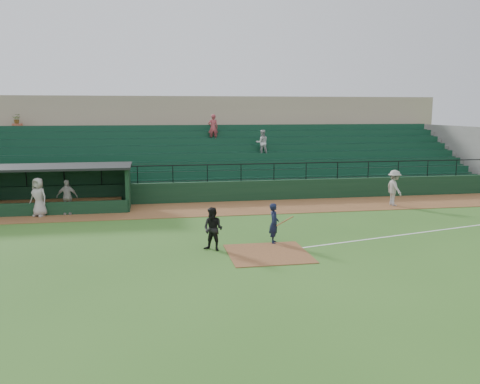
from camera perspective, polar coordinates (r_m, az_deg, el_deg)
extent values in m
plane|color=#305E1E|center=(20.07, 2.55, -6.22)|extent=(90.00, 90.00, 0.00)
cube|color=brown|center=(27.72, -1.10, -1.84)|extent=(40.00, 4.00, 0.03)
cube|color=brown|center=(19.13, 3.21, -6.96)|extent=(3.00, 3.00, 0.03)
cube|color=white|center=(24.13, 20.80, -4.16)|extent=(17.49, 4.44, 0.01)
cube|color=black|center=(29.76, -1.77, 0.07)|extent=(36.00, 0.35, 1.20)
cylinder|color=black|center=(29.55, -1.79, 3.13)|extent=(36.00, 0.06, 0.06)
cube|color=slate|center=(34.42, -2.99, 3.32)|extent=(36.00, 9.00, 3.60)
cube|color=#0F3824|center=(33.88, -2.89, 3.99)|extent=(34.56, 8.00, 4.05)
cube|color=slate|center=(40.80, 23.02, 3.95)|extent=(0.35, 9.50, 4.20)
cube|color=gray|center=(40.75, -4.16, 6.21)|extent=(38.00, 3.00, 6.40)
cube|color=slate|center=(38.74, -3.86, 6.79)|extent=(36.00, 2.00, 0.20)
cylinder|color=#A55138|center=(39.47, -23.85, 6.66)|extent=(0.70, 0.70, 0.60)
imported|color=#2D5923|center=(39.46, -23.91, 7.57)|extent=(0.59, 0.51, 0.66)
imported|color=#B9B9B9|center=(34.68, 2.51, 5.58)|extent=(0.86, 0.67, 1.77)
imported|color=#9C393F|center=(36.07, -3.06, 7.26)|extent=(0.70, 0.46, 1.91)
cube|color=black|center=(30.06, -20.55, 0.63)|extent=(8.50, 0.20, 2.30)
cube|color=black|center=(28.30, -12.53, 0.50)|extent=(0.20, 2.60, 2.30)
cube|color=black|center=(28.65, -21.14, 2.64)|extent=(8.90, 3.20, 0.12)
cube|color=olive|center=(29.81, -20.59, -1.19)|extent=(7.65, 0.40, 0.50)
cube|color=black|center=(27.62, -21.42, -1.82)|extent=(8.50, 0.12, 0.70)
imported|color=black|center=(20.45, 3.86, -3.56)|extent=(0.52, 0.67, 1.65)
cylinder|color=olive|center=(20.33, 5.10, -3.28)|extent=(0.79, 0.34, 0.35)
imported|color=black|center=(19.39, -3.06, -4.21)|extent=(1.03, 0.98, 1.68)
imported|color=gray|center=(29.59, 17.05, 0.45)|extent=(0.80, 1.32, 2.00)
imported|color=gray|center=(27.38, -18.97, -0.53)|extent=(1.10, 0.56, 1.81)
imported|color=#A7A29C|center=(27.40, -21.82, -0.53)|extent=(1.14, 1.02, 1.96)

